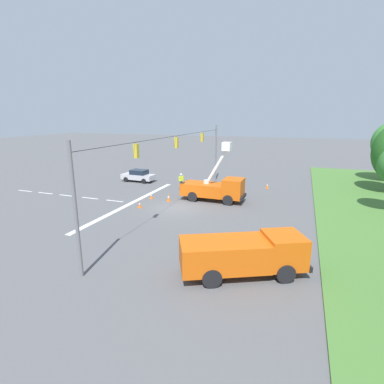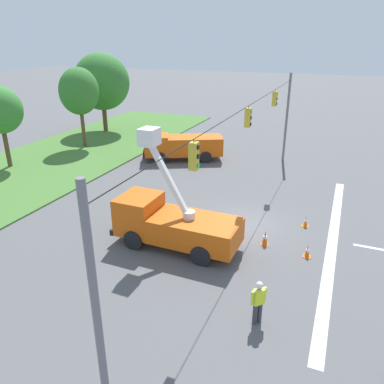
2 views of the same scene
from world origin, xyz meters
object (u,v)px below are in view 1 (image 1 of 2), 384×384
object	(u,v)px
road_worker	(181,180)
traffic_cone_mid_right	(140,205)
sedan_silver	(139,176)
traffic_cone_mid_left	(151,196)
utility_truck_bucket_lift	(215,188)
utility_truck_support_near	(244,253)
traffic_cone_foreground_left	(169,198)
traffic_cone_foreground_right	(267,186)

from	to	relation	value
road_worker	traffic_cone_mid_right	distance (m)	8.57
sedan_silver	road_worker	world-z (taller)	road_worker
sedan_silver	traffic_cone_mid_left	xyz separation A→B (m)	(6.84, 5.44, -0.49)
utility_truck_bucket_lift	traffic_cone_mid_right	distance (m)	7.66
sedan_silver	road_worker	size ratio (longest dim) A/B	2.46
road_worker	sedan_silver	bearing A→B (deg)	-102.92
utility_truck_support_near	traffic_cone_mid_right	world-z (taller)	utility_truck_support_near
traffic_cone_foreground_left	utility_truck_bucket_lift	bearing A→B (deg)	112.81
traffic_cone_mid_right	utility_truck_bucket_lift	bearing A→B (deg)	127.99
traffic_cone_foreground_left	traffic_cone_mid_left	xyz separation A→B (m)	(-0.33, -2.11, -0.09)
traffic_cone_foreground_left	road_worker	bearing A→B (deg)	-170.54
utility_truck_support_near	road_worker	world-z (taller)	utility_truck_support_near
sedan_silver	traffic_cone_foreground_right	size ratio (longest dim) A/B	6.47
utility_truck_support_near	sedan_silver	distance (m)	25.51
sedan_silver	road_worker	distance (m)	6.79
traffic_cone_foreground_left	sedan_silver	bearing A→B (deg)	-133.52
traffic_cone_foreground_right	utility_truck_bucket_lift	bearing A→B (deg)	-30.74
traffic_cone_mid_right	utility_truck_support_near	bearing A→B (deg)	52.31
utility_truck_support_near	traffic_cone_foreground_left	xyz separation A→B (m)	(-11.62, -9.69, -0.86)
sedan_silver	traffic_cone_mid_left	distance (m)	8.75
utility_truck_bucket_lift	road_worker	bearing A→B (deg)	-126.08
traffic_cone_mid_left	traffic_cone_mid_right	bearing A→B (deg)	8.23
traffic_cone_foreground_left	traffic_cone_mid_right	distance (m)	3.30
utility_truck_support_near	traffic_cone_foreground_left	world-z (taller)	utility_truck_support_near
utility_truck_bucket_lift	traffic_cone_foreground_left	distance (m)	4.79
road_worker	traffic_cone_foreground_right	xyz separation A→B (m)	(-3.39, 9.57, -0.67)
traffic_cone_foreground_left	traffic_cone_foreground_right	xyz separation A→B (m)	(-9.05, 8.62, -0.06)
utility_truck_bucket_lift	traffic_cone_foreground_left	size ratio (longest dim) A/B	8.23
utility_truck_support_near	traffic_cone_foreground_right	size ratio (longest dim) A/B	10.41
sedan_silver	traffic_cone_mid_right	world-z (taller)	sedan_silver
traffic_cone_mid_left	utility_truck_support_near	bearing A→B (deg)	44.66
utility_truck_support_near	traffic_cone_foreground_right	xyz separation A→B (m)	(-20.67, -1.07, -0.91)
utility_truck_support_near	traffic_cone_foreground_left	bearing A→B (deg)	-140.16
traffic_cone_foreground_right	utility_truck_support_near	bearing A→B (deg)	2.96
traffic_cone_mid_left	traffic_cone_mid_right	distance (m)	3.22
road_worker	traffic_cone_mid_left	distance (m)	5.50
utility_truck_support_near	traffic_cone_mid_left	bearing A→B (deg)	-135.34
road_worker	traffic_cone_foreground_left	world-z (taller)	road_worker
traffic_cone_foreground_left	traffic_cone_foreground_right	size ratio (longest dim) A/B	1.15
road_worker	utility_truck_support_near	bearing A→B (deg)	31.62
road_worker	traffic_cone_foreground_left	size ratio (longest dim) A/B	2.30
traffic_cone_mid_right	traffic_cone_mid_left	bearing A→B (deg)	-171.77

